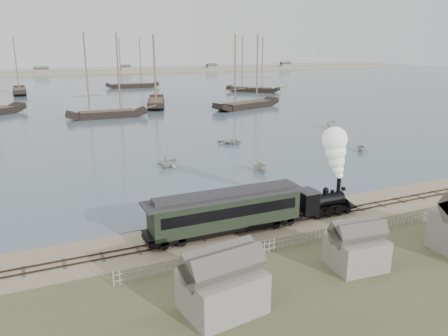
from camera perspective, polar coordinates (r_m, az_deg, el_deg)
name	(u,v)px	position (r m, az deg, el deg)	size (l,w,h in m)	color
ground	(260,218)	(44.83, 4.67, -6.55)	(600.00, 600.00, 0.00)	tan
harbor_water	(74,85)	(207.84, -18.98, 10.25)	(600.00, 336.00, 0.06)	#4D646E
rail_track	(270,225)	(43.21, 5.97, -7.41)	(120.00, 1.80, 0.16)	#33241B
picket_fence_west	(231,261)	(36.47, 0.96, -11.99)	(19.00, 0.10, 1.20)	gray
picket_fence_east	(408,225)	(46.78, 22.95, -6.84)	(15.00, 0.10, 1.20)	gray
shed_left	(222,310)	(30.52, -0.23, -18.04)	(5.00, 4.00, 4.10)	gray
shed_mid	(355,267)	(37.03, 16.71, -12.26)	(4.00, 3.50, 3.60)	gray
far_spit	(59,74)	(287.37, -20.69, 11.39)	(500.00, 20.00, 1.80)	tan
locomotive	(334,176)	(45.88, 14.16, -1.08)	(7.05, 2.63, 8.79)	black
passenger_coach	(226,210)	(40.32, 0.27, -5.52)	(15.38, 2.97, 3.73)	black
beached_dinghy	(217,222)	(42.78, -0.95, -7.04)	(3.85, 2.75, 0.80)	#B9B7B0
rowboat_1	(168,161)	(63.00, -7.39, 0.90)	(3.42, 2.95, 1.80)	#B9B7B0
rowboat_2	(259,167)	(60.72, 4.59, 0.13)	(3.16, 1.19, 1.22)	#B9B7B0
rowboat_3	(230,142)	(77.54, 0.78, 3.48)	(4.16, 2.97, 0.86)	#B9B7B0
rowboat_4	(361,147)	(75.53, 17.48, 2.65)	(2.80, 2.41, 1.47)	#B9B7B0
rowboat_5	(331,125)	(95.39, 13.78, 5.53)	(3.75, 1.41, 1.45)	#B9B7B0
schooner_2	(104,76)	(108.46, -15.35, 11.56)	(18.85, 4.35, 20.00)	black
schooner_3	(155,71)	(126.92, -9.03, 12.45)	(21.77, 5.02, 20.00)	black
schooner_4	(247,71)	(121.78, 3.08, 12.48)	(22.42, 5.17, 20.00)	black
schooner_5	(253,65)	(164.93, 3.84, 13.32)	(20.06, 4.63, 20.00)	black
schooner_7	(16,65)	(174.66, -25.49, 12.01)	(20.49, 4.73, 20.00)	black
schooner_8	(131,63)	(185.10, -12.01, 13.29)	(21.14, 4.88, 20.00)	black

